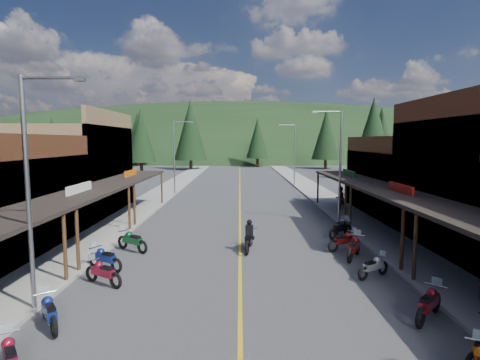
{
  "coord_description": "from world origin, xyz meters",
  "views": [
    {
      "loc": [
        -0.01,
        -18.38,
        5.87
      ],
      "look_at": [
        0.01,
        8.97,
        3.0
      ],
      "focal_mm": 28.0,
      "sensor_mm": 36.0,
      "label": 1
    }
  ],
  "objects_px": {
    "bike_west_7": "(105,257)",
    "shop_east_3": "(412,183)",
    "pine_10": "(141,136)",
    "bike_west_8": "(132,240)",
    "pine_8": "(98,140)",
    "bike_west_5": "(49,310)",
    "bike_west_4": "(10,355)",
    "bike_east_10": "(341,225)",
    "pine_11": "(373,132)",
    "bike_east_6": "(373,266)",
    "pine_6": "(449,138)",
    "pine_1": "(138,135)",
    "pine_7": "(112,135)",
    "pine_9": "(382,138)",
    "bike_east_9": "(340,228)",
    "bike_east_8": "(344,240)",
    "pine_5": "(381,132)",
    "streetlight_2": "(338,161)",
    "pine_4": "(326,134)",
    "streetlight_1": "(175,154)",
    "pine_2": "(190,130)",
    "streetlight_0": "(32,183)",
    "bike_east_5": "(429,302)",
    "streetlight_3": "(294,152)",
    "pine_0": "(53,138)",
    "pedestrian_east_b": "(340,198)",
    "shop_west_3": "(67,170)",
    "bike_west_6": "(103,271)",
    "rider_on_bike": "(249,238)",
    "bike_east_7": "(354,246)"
  },
  "relations": [
    {
      "from": "bike_west_8",
      "to": "pine_6",
      "type": "bearing_deg",
      "value": -4.75
    },
    {
      "from": "pine_11",
      "to": "bike_east_6",
      "type": "relative_size",
      "value": 6.67
    },
    {
      "from": "pine_4",
      "to": "bike_east_8",
      "type": "distance_m",
      "value": 60.48
    },
    {
      "from": "pine_1",
      "to": "pine_7",
      "type": "bearing_deg",
      "value": 143.13
    },
    {
      "from": "pine_4",
      "to": "pine_10",
      "type": "xyz_separation_m",
      "value": [
        -36.0,
        -10.0,
        -0.45
      ]
    },
    {
      "from": "streetlight_1",
      "to": "rider_on_bike",
      "type": "height_order",
      "value": "streetlight_1"
    },
    {
      "from": "pine_10",
      "to": "bike_west_8",
      "type": "distance_m",
      "value": 50.82
    },
    {
      "from": "bike_west_5",
      "to": "streetlight_2",
      "type": "bearing_deg",
      "value": 12.72
    },
    {
      "from": "pine_11",
      "to": "bike_west_5",
      "type": "distance_m",
      "value": 52.51
    },
    {
      "from": "shop_west_3",
      "to": "bike_west_4",
      "type": "bearing_deg",
      "value": -68.98
    },
    {
      "from": "pine_5",
      "to": "bike_west_4",
      "type": "distance_m",
      "value": 91.01
    },
    {
      "from": "bike_east_10",
      "to": "pine_4",
      "type": "bearing_deg",
      "value": 118.82
    },
    {
      "from": "pine_1",
      "to": "pine_4",
      "type": "bearing_deg",
      "value": -13.39
    },
    {
      "from": "shop_east_3",
      "to": "pine_2",
      "type": "distance_m",
      "value": 52.68
    },
    {
      "from": "pine_7",
      "to": "pine_11",
      "type": "bearing_deg",
      "value": -36.16
    },
    {
      "from": "shop_west_3",
      "to": "pine_6",
      "type": "distance_m",
      "value": 79.75
    },
    {
      "from": "streetlight_2",
      "to": "pine_5",
      "type": "xyz_separation_m",
      "value": [
        27.05,
        64.0,
        3.53
      ]
    },
    {
      "from": "shop_east_3",
      "to": "pine_2",
      "type": "relative_size",
      "value": 0.78
    },
    {
      "from": "streetlight_3",
      "to": "pine_6",
      "type": "relative_size",
      "value": 0.73
    },
    {
      "from": "pine_2",
      "to": "pedestrian_east_b",
      "type": "height_order",
      "value": "pine_2"
    },
    {
      "from": "bike_east_10",
      "to": "pine_0",
      "type": "bearing_deg",
      "value": 169.85
    },
    {
      "from": "bike_west_7",
      "to": "pine_9",
      "type": "bearing_deg",
      "value": -2.47
    },
    {
      "from": "streetlight_1",
      "to": "pine_2",
      "type": "height_order",
      "value": "pine_2"
    },
    {
      "from": "pine_2",
      "to": "bike_west_7",
      "type": "bearing_deg",
      "value": -86.33
    },
    {
      "from": "streetlight_2",
      "to": "bike_west_5",
      "type": "xyz_separation_m",
      "value": [
        -12.95,
        -15.14,
        -3.89
      ]
    },
    {
      "from": "shop_west_3",
      "to": "bike_west_6",
      "type": "distance_m",
      "value": 17.29
    },
    {
      "from": "pine_9",
      "to": "pine_8",
      "type": "bearing_deg",
      "value": -173.8
    },
    {
      "from": "pine_8",
      "to": "bike_west_5",
      "type": "relative_size",
      "value": 4.96
    },
    {
      "from": "pine_8",
      "to": "bike_east_10",
      "type": "bearing_deg",
      "value": -50.89
    },
    {
      "from": "pine_2",
      "to": "pedestrian_east_b",
      "type": "xyz_separation_m",
      "value": [
        18.42,
        -45.35,
        -6.88
      ]
    },
    {
      "from": "shop_east_3",
      "to": "bike_east_7",
      "type": "xyz_separation_m",
      "value": [
        -8.07,
        -11.53,
        -1.88
      ]
    },
    {
      "from": "bike_west_4",
      "to": "bike_east_10",
      "type": "bearing_deg",
      "value": 12.32
    },
    {
      "from": "bike_west_7",
      "to": "shop_east_3",
      "type": "bearing_deg",
      "value": -26.29
    },
    {
      "from": "streetlight_2",
      "to": "rider_on_bike",
      "type": "distance_m",
      "value": 10.1
    },
    {
      "from": "pine_0",
      "to": "pine_7",
      "type": "distance_m",
      "value": 16.14
    },
    {
      "from": "bike_west_5",
      "to": "bike_west_6",
      "type": "bearing_deg",
      "value": 46.47
    },
    {
      "from": "bike_west_7",
      "to": "streetlight_3",
      "type": "bearing_deg",
      "value": 7.93
    },
    {
      "from": "pine_2",
      "to": "bike_west_7",
      "type": "distance_m",
      "value": 60.41
    },
    {
      "from": "streetlight_2",
      "to": "pine_9",
      "type": "height_order",
      "value": "pine_9"
    },
    {
      "from": "streetlight_0",
      "to": "bike_east_10",
      "type": "distance_m",
      "value": 17.78
    },
    {
      "from": "pine_1",
      "to": "pine_9",
      "type": "height_order",
      "value": "pine_1"
    },
    {
      "from": "pine_10",
      "to": "bike_east_5",
      "type": "bearing_deg",
      "value": -66.87
    },
    {
      "from": "bike_east_10",
      "to": "streetlight_1",
      "type": "bearing_deg",
      "value": 168.93
    },
    {
      "from": "pine_1",
      "to": "bike_east_8",
      "type": "height_order",
      "value": "pine_1"
    },
    {
      "from": "bike_west_8",
      "to": "pine_9",
      "type": "bearing_deg",
      "value": 0.58
    },
    {
      "from": "streetlight_2",
      "to": "bike_west_7",
      "type": "bearing_deg",
      "value": -143.15
    },
    {
      "from": "bike_east_9",
      "to": "rider_on_bike",
      "type": "bearing_deg",
      "value": -105.44
    },
    {
      "from": "pine_4",
      "to": "pine_2",
      "type": "bearing_deg",
      "value": -175.91
    },
    {
      "from": "pine_5",
      "to": "bike_east_10",
      "type": "height_order",
      "value": "pine_5"
    },
    {
      "from": "bike_west_8",
      "to": "bike_east_9",
      "type": "distance_m",
      "value": 12.19
    }
  ]
}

